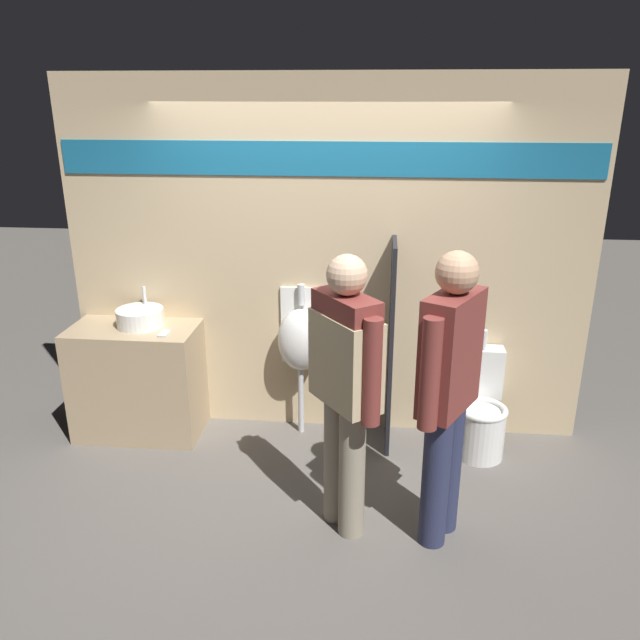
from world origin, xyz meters
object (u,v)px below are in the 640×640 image
urinal_near_counter (300,339)px  toilet (480,413)px  cell_phone (165,333)px  person_in_vest (345,378)px  person_with_lanyard (448,389)px  sink_basin (140,317)px

urinal_near_counter → toilet: (1.37, -0.16, -0.47)m
cell_phone → toilet: bearing=2.1°
person_in_vest → person_with_lanyard: size_ratio=0.98×
person_in_vest → person_with_lanyard: person_with_lanyard is taller
urinal_near_counter → person_in_vest: bearing=-70.3°
urinal_near_counter → toilet: 1.45m
sink_basin → person_in_vest: size_ratio=0.20×
sink_basin → toilet: bearing=-1.6°
person_in_vest → person_with_lanyard: 0.58m
urinal_near_counter → toilet: urinal_near_counter is taller
person_in_vest → cell_phone: bearing=19.9°
toilet → person_with_lanyard: bearing=-110.6°
sink_basin → urinal_near_counter: bearing=4.0°
sink_basin → person_in_vest: 1.93m
urinal_near_counter → cell_phone: bearing=-166.1°
toilet → person_in_vest: 1.54m
sink_basin → person_in_vest: (1.62, -1.05, 0.06)m
cell_phone → person_with_lanyard: size_ratio=0.08×
sink_basin → urinal_near_counter: size_ratio=0.30×
urinal_near_counter → person_in_vest: person_in_vest is taller
person_with_lanyard → cell_phone: bearing=94.2°
person_with_lanyard → urinal_near_counter: bearing=69.7°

